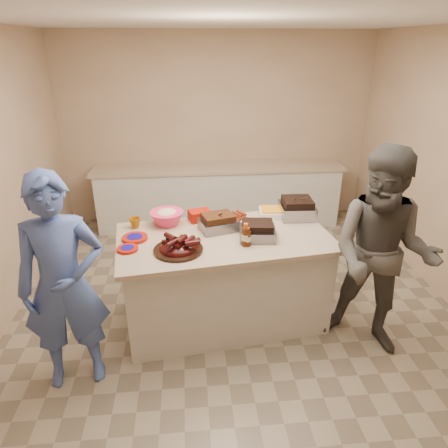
{
  "coord_description": "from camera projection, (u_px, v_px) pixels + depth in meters",
  "views": [
    {
      "loc": [
        -0.45,
        -3.39,
        2.52
      ],
      "look_at": [
        -0.14,
        -0.08,
        1.01
      ],
      "focal_mm": 32.0,
      "sensor_mm": 36.0,
      "label": 1
    }
  ],
  "objects": [
    {
      "name": "room",
      "position": [
        236.0,
        309.0,
        4.15
      ],
      "size": [
        4.5,
        5.0,
        2.7
      ],
      "primitive_type": null,
      "color": "tan",
      "rests_on": "ground"
    },
    {
      "name": "back_counter",
      "position": [
        219.0,
        195.0,
        5.96
      ],
      "size": [
        3.6,
        0.64,
        0.9
      ],
      "primitive_type": null,
      "color": "beige",
      "rests_on": "ground"
    },
    {
      "name": "island",
      "position": [
        224.0,
        318.0,
        4.01
      ],
      "size": [
        2.04,
        1.25,
        0.91
      ],
      "primitive_type": null,
      "rotation": [
        0.0,
        0.0,
        0.13
      ],
      "color": "beige",
      "rests_on": "ground"
    },
    {
      "name": "rib_platter",
      "position": [
        178.0,
        251.0,
        3.38
      ],
      "size": [
        0.54,
        0.54,
        0.17
      ],
      "primitive_type": null,
      "rotation": [
        0.0,
        0.0,
        0.34
      ],
      "color": "#390807",
      "rests_on": "island"
    },
    {
      "name": "pulled_pork_tray",
      "position": [
        218.0,
        230.0,
        3.77
      ],
      "size": [
        0.39,
        0.33,
        0.1
      ],
      "primitive_type": "cube",
      "rotation": [
        0.0,
        0.0,
        0.28
      ],
      "color": "#47230F",
      "rests_on": "island"
    },
    {
      "name": "brisket_tray",
      "position": [
        257.0,
        238.0,
        3.6
      ],
      "size": [
        0.35,
        0.3,
        0.1
      ],
      "primitive_type": "cube",
      "rotation": [
        0.0,
        0.0,
        -0.11
      ],
      "color": "black",
      "rests_on": "island"
    },
    {
      "name": "roasting_pan",
      "position": [
        296.0,
        217.0,
        4.04
      ],
      "size": [
        0.35,
        0.35,
        0.13
      ],
      "primitive_type": "cube",
      "rotation": [
        0.0,
        0.0,
        -0.04
      ],
      "color": "gray",
      "rests_on": "island"
    },
    {
      "name": "coleslaw_bowl",
      "position": [
        167.0,
        224.0,
        3.88
      ],
      "size": [
        0.37,
        0.37,
        0.22
      ],
      "primitive_type": null,
      "rotation": [
        0.0,
        0.0,
        0.13
      ],
      "color": "#E92F61",
      "rests_on": "island"
    },
    {
      "name": "sausage_plate",
      "position": [
        233.0,
        220.0,
        3.98
      ],
      "size": [
        0.42,
        0.42,
        0.05
      ],
      "primitive_type": "cylinder",
      "rotation": [
        0.0,
        0.0,
        0.47
      ],
      "color": "silver",
      "rests_on": "island"
    },
    {
      "name": "mac_cheese_dish",
      "position": [
        275.0,
        216.0,
        4.07
      ],
      "size": [
        0.34,
        0.26,
        0.09
      ],
      "primitive_type": "cube",
      "rotation": [
        0.0,
        0.0,
        -0.08
      ],
      "color": "orange",
      "rests_on": "island"
    },
    {
      "name": "bbq_bottle_a",
      "position": [
        246.0,
        245.0,
        3.47
      ],
      "size": [
        0.08,
        0.08,
        0.21
      ],
      "primitive_type": "cylinder",
      "rotation": [
        0.0,
        0.0,
        0.13
      ],
      "color": "#411A07",
      "rests_on": "island"
    },
    {
      "name": "bbq_bottle_b",
      "position": [
        247.0,
        246.0,
        3.47
      ],
      "size": [
        0.06,
        0.06,
        0.17
      ],
      "primitive_type": "cylinder",
      "rotation": [
        0.0,
        0.0,
        0.13
      ],
      "color": "#411A07",
      "rests_on": "island"
    },
    {
      "name": "mustard_bottle",
      "position": [
        208.0,
        228.0,
        3.79
      ],
      "size": [
        0.05,
        0.05,
        0.13
      ],
      "primitive_type": "cylinder",
      "rotation": [
        0.0,
        0.0,
        0.13
      ],
      "color": "yellow",
      "rests_on": "island"
    },
    {
      "name": "sauce_bowl",
      "position": [
        225.0,
        229.0,
        3.77
      ],
      "size": [
        0.14,
        0.06,
        0.14
      ],
      "primitive_type": "imported",
      "rotation": [
        0.0,
        0.0,
        0.13
      ],
      "color": "silver",
      "rests_on": "island"
    },
    {
      "name": "plate_stack_large",
      "position": [
        135.0,
        239.0,
        3.58
      ],
      "size": [
        0.26,
        0.26,
        0.03
      ],
      "primitive_type": "cylinder",
      "rotation": [
        0.0,
        0.0,
        0.13
      ],
      "color": "#9B1205",
      "rests_on": "island"
    },
    {
      "name": "plate_stack_small",
      "position": [
        128.0,
        250.0,
        3.39
      ],
      "size": [
        0.2,
        0.2,
        0.03
      ],
      "primitive_type": "cylinder",
      "rotation": [
        0.0,
        0.0,
        0.13
      ],
      "color": "#9B1205",
      "rests_on": "island"
    },
    {
      "name": "plastic_cup",
      "position": [
        135.0,
        228.0,
        3.81
      ],
      "size": [
        0.12,
        0.11,
        0.11
      ],
      "primitive_type": "imported",
      "rotation": [
        0.0,
        0.0,
        0.13
      ],
      "color": "#945207",
      "rests_on": "island"
    },
    {
      "name": "basket_stack",
      "position": [
        200.0,
        220.0,
        3.97
      ],
      "size": [
        0.24,
        0.2,
        0.1
      ],
      "primitive_type": "cube",
      "rotation": [
        0.0,
        0.0,
        0.27
      ],
      "color": "#9B1205",
      "rests_on": "island"
    },
    {
      "name": "guest_blue",
      "position": [
        81.0,
        374.0,
        3.33
      ],
      "size": [
        0.94,
        1.84,
        0.42
      ],
      "primitive_type": "imported",
      "rotation": [
        0.0,
        0.0,
        0.18
      ],
      "color": "#445DA9",
      "rests_on": "ground"
    },
    {
      "name": "guest_gray",
      "position": [
        365.0,
        342.0,
        3.68
      ],
      "size": [
        1.74,
        2.02,
        0.69
      ],
      "primitive_type": "imported",
      "rotation": [
        0.0,
        0.0,
        -0.57
      ],
      "color": "#504D48",
      "rests_on": "ground"
    }
  ]
}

